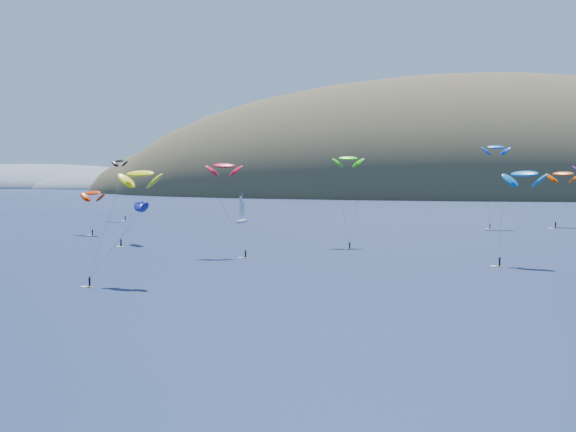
% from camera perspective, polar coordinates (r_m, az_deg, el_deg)
% --- Properties ---
extents(ground, '(2800.00, 2800.00, 0.00)m').
position_cam_1_polar(ground, '(83.86, -4.51, -9.28)').
color(ground, black).
rests_on(ground, ground).
extents(island, '(730.00, 300.00, 210.00)m').
position_cam_1_polar(island, '(641.17, 14.44, 0.54)').
color(island, '#3D3526').
rests_on(island, ground).
extents(headland, '(460.00, 250.00, 60.00)m').
position_cam_1_polar(headland, '(952.49, -16.43, 1.80)').
color(headland, slate).
rests_on(headland, ground).
extents(sailboat, '(8.39, 7.30, 10.58)m').
position_cam_1_polar(sailboat, '(282.08, -3.31, -0.28)').
color(sailboat, white).
rests_on(sailboat, ground).
extents(kitesurfer_1, '(9.14, 7.52, 14.23)m').
position_cam_1_polar(kitesurfer_1, '(235.16, -13.70, 1.60)').
color(kitesurfer_1, gold).
rests_on(kitesurfer_1, ground).
extents(kitesurfer_2, '(10.30, 9.95, 19.87)m').
position_cam_1_polar(kitesurfer_2, '(132.10, -10.48, 2.97)').
color(kitesurfer_2, gold).
rests_on(kitesurfer_2, ground).
extents(kitesurfer_3, '(8.04, 13.32, 23.26)m').
position_cam_1_polar(kitesurfer_3, '(195.58, 4.29, 4.10)').
color(kitesurfer_3, gold).
rests_on(kitesurfer_3, ground).
extents(kitesurfer_4, '(9.42, 7.39, 28.13)m').
position_cam_1_polar(kitesurfer_4, '(263.44, 14.56, 4.75)').
color(kitesurfer_4, gold).
rests_on(kitesurfer_4, ground).
extents(kitesurfer_5, '(10.00, 9.59, 19.96)m').
position_cam_1_polar(kitesurfer_5, '(161.77, 16.47, 2.88)').
color(kitesurfer_5, gold).
rests_on(kitesurfer_5, ground).
extents(kitesurfer_9, '(10.60, 7.20, 21.33)m').
position_cam_1_polar(kitesurfer_9, '(172.42, -4.57, 3.58)').
color(kitesurfer_9, gold).
rests_on(kitesurfer_9, ground).
extents(kitesurfer_10, '(8.13, 14.53, 12.75)m').
position_cam_1_polar(kitesurfer_10, '(202.25, -10.39, 0.98)').
color(kitesurfer_10, gold).
rests_on(kitesurfer_10, ground).
extents(kitesurfer_11, '(11.30, 14.76, 20.11)m').
position_cam_1_polar(kitesurfer_11, '(277.24, 18.98, 2.85)').
color(kitesurfer_11, gold).
rests_on(kitesurfer_11, ground).
extents(kitesurfer_12, '(7.85, 5.98, 23.84)m').
position_cam_1_polar(kitesurfer_12, '(300.30, -11.87, 3.84)').
color(kitesurfer_12, gold).
rests_on(kitesurfer_12, ground).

